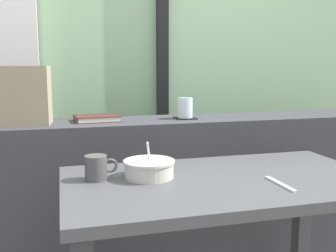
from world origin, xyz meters
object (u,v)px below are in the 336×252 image
object	(u,v)px
juice_glass	(185,109)
ceramic_mug	(97,168)
throw_pillow	(12,96)
fork_utensil	(280,184)
coaster_square	(185,118)
soup_bowl	(149,169)
closed_book	(96,118)
breakfast_table	(223,210)

from	to	relation	value
juice_glass	ceramic_mug	xyz separation A→B (m)	(-0.48, -0.52, -0.13)
throw_pillow	fork_utensil	xyz separation A→B (m)	(0.89, -0.75, -0.25)
fork_utensil	ceramic_mug	size ratio (longest dim) A/B	1.50
fork_utensil	ceramic_mug	world-z (taller)	ceramic_mug
ceramic_mug	coaster_square	bearing A→B (deg)	47.33
soup_bowl	ceramic_mug	distance (m)	0.18
ceramic_mug	closed_book	bearing A→B (deg)	84.72
juice_glass	soup_bowl	size ratio (longest dim) A/B	0.55
coaster_square	fork_utensil	distance (m)	0.76
coaster_square	juice_glass	world-z (taller)	juice_glass
soup_bowl	fork_utensil	xyz separation A→B (m)	(0.40, -0.19, -0.03)
breakfast_table	closed_book	xyz separation A→B (m)	(-0.38, 0.65, 0.25)
coaster_square	fork_utensil	size ratio (longest dim) A/B	0.59
soup_bowl	fork_utensil	world-z (taller)	soup_bowl
fork_utensil	coaster_square	bearing A→B (deg)	96.15
breakfast_table	throw_pillow	size ratio (longest dim) A/B	3.44
closed_book	throw_pillow	bearing A→B (deg)	-176.12
throw_pillow	closed_book	bearing A→B (deg)	3.88
closed_book	fork_utensil	xyz separation A→B (m)	(0.52, -0.77, -0.14)
throw_pillow	fork_utensil	bearing A→B (deg)	-40.05
ceramic_mug	fork_utensil	bearing A→B (deg)	-20.60
closed_book	fork_utensil	bearing A→B (deg)	-55.83
throw_pillow	fork_utensil	distance (m)	1.19
breakfast_table	fork_utensil	distance (m)	0.23
breakfast_table	soup_bowl	bearing A→B (deg)	163.91
juice_glass	closed_book	size ratio (longest dim) A/B	0.45
throw_pillow	breakfast_table	bearing A→B (deg)	-40.15
breakfast_table	fork_utensil	size ratio (longest dim) A/B	6.48
throw_pillow	fork_utensil	world-z (taller)	throw_pillow
breakfast_table	throw_pillow	bearing A→B (deg)	139.85
ceramic_mug	breakfast_table	bearing A→B (deg)	-12.33
closed_book	ceramic_mug	xyz separation A→B (m)	(-0.05, -0.56, -0.10)
breakfast_table	soup_bowl	world-z (taller)	soup_bowl
juice_glass	ceramic_mug	world-z (taller)	juice_glass
fork_utensil	throw_pillow	bearing A→B (deg)	138.97
breakfast_table	coaster_square	xyz separation A→B (m)	(0.06, 0.62, 0.24)
coaster_square	fork_utensil	world-z (taller)	coaster_square
breakfast_table	juice_glass	distance (m)	0.68
breakfast_table	fork_utensil	bearing A→B (deg)	-39.58
closed_book	soup_bowl	world-z (taller)	closed_book
coaster_square	ceramic_mug	distance (m)	0.72
closed_book	ceramic_mug	size ratio (longest dim) A/B	1.92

